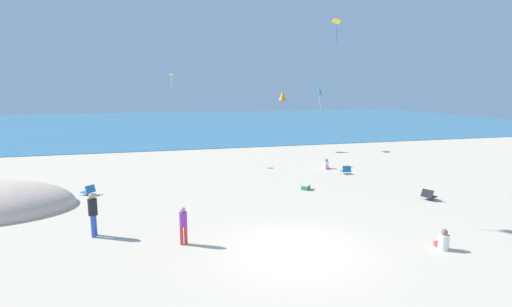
{
  "coord_description": "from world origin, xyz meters",
  "views": [
    {
      "loc": [
        -4.8,
        -12.17,
        5.68
      ],
      "look_at": [
        0.0,
        5.44,
        2.63
      ],
      "focal_mm": 27.25,
      "sensor_mm": 36.0,
      "label": 1
    }
  ],
  "objects_px": {
    "person_4": "(326,165)",
    "kite_teal": "(320,92)",
    "person_1": "(183,223)",
    "beach_chair_far_left": "(346,170)",
    "cooler_box": "(306,187)",
    "kite_lime": "(171,74)",
    "person_2": "(443,242)",
    "person_0": "(93,212)",
    "beach_chair_mid_beach": "(429,195)",
    "beach_chair_near_camera": "(89,191)",
    "kite_orange": "(283,96)",
    "kite_yellow": "(337,21)"
  },
  "relations": [
    {
      "from": "cooler_box",
      "to": "person_0",
      "type": "bearing_deg",
      "value": -157.34
    },
    {
      "from": "beach_chair_far_left",
      "to": "beach_chair_near_camera",
      "type": "bearing_deg",
      "value": 99.69
    },
    {
      "from": "person_2",
      "to": "kite_lime",
      "type": "height_order",
      "value": "kite_lime"
    },
    {
      "from": "beach_chair_near_camera",
      "to": "cooler_box",
      "type": "distance_m",
      "value": 11.98
    },
    {
      "from": "cooler_box",
      "to": "beach_chair_near_camera",
      "type": "bearing_deg",
      "value": 170.14
    },
    {
      "from": "beach_chair_mid_beach",
      "to": "kite_teal",
      "type": "xyz_separation_m",
      "value": [
        1.62,
        17.23,
        5.09
      ]
    },
    {
      "from": "person_2",
      "to": "kite_orange",
      "type": "bearing_deg",
      "value": 9.24
    },
    {
      "from": "beach_chair_far_left",
      "to": "kite_teal",
      "type": "bearing_deg",
      "value": -8.63
    },
    {
      "from": "person_4",
      "to": "beach_chair_near_camera",
      "type": "bearing_deg",
      "value": -72.34
    },
    {
      "from": "person_2",
      "to": "beach_chair_near_camera",
      "type": "bearing_deg",
      "value": 64.01
    },
    {
      "from": "person_1",
      "to": "kite_teal",
      "type": "distance_m",
      "value": 24.86
    },
    {
      "from": "beach_chair_mid_beach",
      "to": "beach_chair_near_camera",
      "type": "xyz_separation_m",
      "value": [
        -17.12,
        5.67,
        -0.02
      ]
    },
    {
      "from": "cooler_box",
      "to": "kite_orange",
      "type": "distance_m",
      "value": 15.28
    },
    {
      "from": "person_1",
      "to": "kite_teal",
      "type": "bearing_deg",
      "value": 129.56
    },
    {
      "from": "beach_chair_far_left",
      "to": "cooler_box",
      "type": "height_order",
      "value": "beach_chair_far_left"
    },
    {
      "from": "beach_chair_mid_beach",
      "to": "kite_lime",
      "type": "distance_m",
      "value": 19.42
    },
    {
      "from": "cooler_box",
      "to": "kite_teal",
      "type": "xyz_separation_m",
      "value": [
        6.94,
        13.61,
        5.21
      ]
    },
    {
      "from": "cooler_box",
      "to": "person_4",
      "type": "height_order",
      "value": "person_4"
    },
    {
      "from": "person_2",
      "to": "kite_orange",
      "type": "height_order",
      "value": "kite_orange"
    },
    {
      "from": "cooler_box",
      "to": "person_1",
      "type": "xyz_separation_m",
      "value": [
        -7.4,
        -6.18,
        0.68
      ]
    },
    {
      "from": "person_1",
      "to": "person_4",
      "type": "bearing_deg",
      "value": 120.96
    },
    {
      "from": "person_2",
      "to": "person_4",
      "type": "xyz_separation_m",
      "value": [
        2.18,
        14.18,
        -0.02
      ]
    },
    {
      "from": "beach_chair_far_left",
      "to": "person_4",
      "type": "bearing_deg",
      "value": 18.7
    },
    {
      "from": "beach_chair_far_left",
      "to": "person_1",
      "type": "xyz_separation_m",
      "value": [
        -11.55,
        -9.22,
        0.54
      ]
    },
    {
      "from": "person_1",
      "to": "kite_teal",
      "type": "xyz_separation_m",
      "value": [
        14.34,
        19.79,
        4.53
      ]
    },
    {
      "from": "kite_teal",
      "to": "beach_chair_far_left",
      "type": "bearing_deg",
      "value": -104.79
    },
    {
      "from": "beach_chair_mid_beach",
      "to": "person_1",
      "type": "height_order",
      "value": "person_1"
    },
    {
      "from": "beach_chair_far_left",
      "to": "kite_lime",
      "type": "height_order",
      "value": "kite_lime"
    },
    {
      "from": "beach_chair_near_camera",
      "to": "kite_teal",
      "type": "height_order",
      "value": "kite_teal"
    },
    {
      "from": "person_4",
      "to": "kite_teal",
      "type": "relative_size",
      "value": 0.33
    },
    {
      "from": "beach_chair_near_camera",
      "to": "kite_lime",
      "type": "distance_m",
      "value": 11.54
    },
    {
      "from": "person_0",
      "to": "kite_lime",
      "type": "bearing_deg",
      "value": -92.73
    },
    {
      "from": "beach_chair_far_left",
      "to": "cooler_box",
      "type": "xyz_separation_m",
      "value": [
        -4.15,
        -3.04,
        -0.14
      ]
    },
    {
      "from": "person_0",
      "to": "beach_chair_mid_beach",
      "type": "bearing_deg",
      "value": -164.59
    },
    {
      "from": "cooler_box",
      "to": "kite_lime",
      "type": "distance_m",
      "value": 13.85
    },
    {
      "from": "person_2",
      "to": "kite_lime",
      "type": "xyz_separation_m",
      "value": [
        -8.27,
        19.21,
        6.46
      ]
    },
    {
      "from": "beach_chair_near_camera",
      "to": "kite_teal",
      "type": "relative_size",
      "value": 0.4
    },
    {
      "from": "beach_chair_far_left",
      "to": "person_2",
      "type": "bearing_deg",
      "value": 173.87
    },
    {
      "from": "person_1",
      "to": "beach_chair_far_left",
      "type": "bearing_deg",
      "value": 114.08
    },
    {
      "from": "beach_chair_mid_beach",
      "to": "beach_chair_near_camera",
      "type": "relative_size",
      "value": 0.99
    },
    {
      "from": "person_0",
      "to": "person_4",
      "type": "distance_m",
      "value": 17.29
    },
    {
      "from": "beach_chair_mid_beach",
      "to": "kite_lime",
      "type": "relative_size",
      "value": 0.86
    },
    {
      "from": "person_2",
      "to": "beach_chair_mid_beach",
      "type": "bearing_deg",
      "value": -20.98
    },
    {
      "from": "beach_chair_mid_beach",
      "to": "kite_orange",
      "type": "bearing_deg",
      "value": 72.16
    },
    {
      "from": "person_2",
      "to": "kite_teal",
      "type": "bearing_deg",
      "value": 0.46
    },
    {
      "from": "beach_chair_far_left",
      "to": "beach_chair_mid_beach",
      "type": "bearing_deg",
      "value": -163.87
    },
    {
      "from": "kite_lime",
      "to": "cooler_box",
      "type": "bearing_deg",
      "value": -56.31
    },
    {
      "from": "person_4",
      "to": "kite_teal",
      "type": "distance_m",
      "value": 10.44
    },
    {
      "from": "person_0",
      "to": "kite_teal",
      "type": "bearing_deg",
      "value": -121.91
    },
    {
      "from": "kite_yellow",
      "to": "person_4",
      "type": "bearing_deg",
      "value": 69.75
    }
  ]
}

